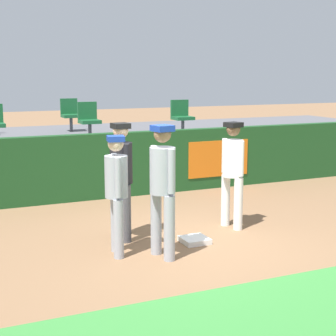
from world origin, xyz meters
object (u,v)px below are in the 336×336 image
object	(u,v)px
player_umpire	(121,173)
seat_front_right	(182,115)
player_fielder_home	(232,167)
player_coach_visitor	(116,187)
player_runner_visitor	(163,182)
first_base	(195,240)
seat_back_center	(70,113)
seat_front_center	(89,118)

from	to	relation	value
player_umpire	seat_front_right	bearing A→B (deg)	140.34
player_fielder_home	player_coach_visitor	bearing A→B (deg)	-87.67
player_coach_visitor	player_umpire	xyz separation A→B (m)	(0.30, 0.65, 0.06)
player_runner_visitor	player_coach_visitor	distance (m)	0.66
player_coach_visitor	first_base	bearing A→B (deg)	102.27
player_fielder_home	seat_front_right	bearing A→B (deg)	154.04
first_base	seat_back_center	world-z (taller)	seat_back_center
player_fielder_home	player_coach_visitor	distance (m)	2.26
player_fielder_home	player_runner_visitor	bearing A→B (deg)	-72.81
player_runner_visitor	seat_front_center	world-z (taller)	seat_front_center
seat_front_center	seat_front_right	bearing A→B (deg)	0.01
first_base	seat_front_right	size ratio (longest dim) A/B	0.48
seat_back_center	seat_front_right	distance (m)	2.95
first_base	player_runner_visitor	distance (m)	1.32
first_base	seat_front_center	bearing A→B (deg)	92.95
player_fielder_home	player_umpire	world-z (taller)	player_umpire
player_umpire	seat_back_center	bearing A→B (deg)	169.28
player_fielder_home	seat_front_right	world-z (taller)	seat_front_right
player_fielder_home	player_coach_visitor	xyz separation A→B (m)	(-2.19, -0.52, -0.03)
player_fielder_home	player_runner_visitor	distance (m)	1.87
seat_back_center	seat_front_center	bearing A→B (deg)	-90.41
player_umpire	seat_front_right	xyz separation A→B (m)	(3.06, 4.25, 0.49)
player_runner_visitor	seat_front_right	distance (m)	5.98
seat_front_right	player_umpire	bearing A→B (deg)	-125.70
player_coach_visitor	player_fielder_home	bearing A→B (deg)	114.40
seat_front_center	player_runner_visitor	bearing A→B (deg)	-94.95
first_base	player_fielder_home	bearing A→B (deg)	27.79
player_runner_visitor	seat_front_center	bearing A→B (deg)	164.73
player_coach_visitor	seat_front_center	bearing A→B (deg)	179.39
player_runner_visitor	player_umpire	distance (m)	1.04
player_coach_visitor	player_umpire	size ratio (longest dim) A/B	0.94
first_base	player_runner_visitor	size ratio (longest dim) A/B	0.21
player_runner_visitor	seat_back_center	bearing A→B (deg)	165.89
player_runner_visitor	seat_back_center	size ratio (longest dim) A/B	2.22
first_base	seat_back_center	size ratio (longest dim) A/B	0.48
player_fielder_home	seat_front_center	bearing A→B (deg)	-175.88
player_umpire	seat_front_center	bearing A→B (deg)	166.63
first_base	player_umpire	bearing A→B (deg)	147.12
first_base	seat_back_center	bearing A→B (deg)	92.04
seat_back_center	seat_front_right	size ratio (longest dim) A/B	1.00
seat_back_center	seat_front_right	world-z (taller)	same
player_fielder_home	player_runner_visitor	xyz separation A→B (m)	(-1.65, -0.89, 0.06)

